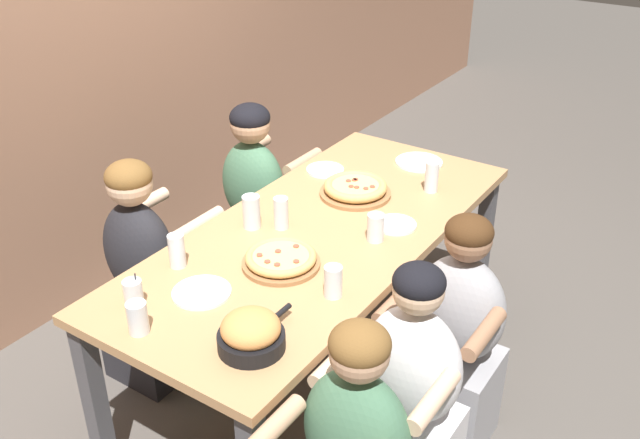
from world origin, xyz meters
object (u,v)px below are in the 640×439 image
object	(u,v)px
drinking_glass_a	(376,229)
drinking_glass_c	(281,215)
drinking_glass_f	(138,319)
diner_near_midleft	(409,405)
drinking_glass_d	(177,252)
diner_far_midleft	(144,282)
pizza_board_main	(355,189)
drinking_glass_g	(432,179)
diner_far_midright	(255,211)
empty_plate_d	(395,225)
skillet_bowl	(251,333)
drinking_glass_e	(333,283)
empty_plate_c	(202,292)
diner_near_center	(456,346)
empty_plate_a	(419,162)
empty_plate_b	(325,170)
cocktail_glass_blue	(134,295)
pizza_board_second	(281,259)
drinking_glass_b	(252,214)

from	to	relation	value
drinking_glass_a	drinking_glass_c	size ratio (longest dim) A/B	0.84
drinking_glass_f	diner_near_midleft	xyz separation A→B (m)	(0.49, -0.79, -0.36)
drinking_glass_d	diner_far_midleft	xyz separation A→B (m)	(0.12, 0.36, -0.34)
pizza_board_main	drinking_glass_g	xyz separation A→B (m)	(0.23, -0.27, 0.03)
diner_far_midright	empty_plate_d	bearing A→B (deg)	-10.67
diner_far_midright	drinking_glass_d	bearing A→B (deg)	-68.52
skillet_bowl	diner_far_midright	distance (m)	1.51
drinking_glass_e	diner_near_midleft	size ratio (longest dim) A/B	0.11
diner_far_midright	empty_plate_c	bearing A→B (deg)	-60.80
drinking_glass_e	drinking_glass_a	bearing A→B (deg)	9.23
skillet_bowl	diner_near_center	size ratio (longest dim) A/B	0.31
empty_plate_a	drinking_glass_e	bearing A→B (deg)	-167.71
empty_plate_d	drinking_glass_d	xyz separation A→B (m)	(-0.75, 0.55, 0.05)
drinking_glass_d	diner_near_midleft	bearing A→B (deg)	-83.45
drinking_glass_e	drinking_glass_g	bearing A→B (deg)	4.61
skillet_bowl	drinking_glass_e	world-z (taller)	skillet_bowl
empty_plate_a	empty_plate_b	distance (m)	0.49
pizza_board_main	drinking_glass_e	distance (m)	0.81
empty_plate_a	drinking_glass_f	xyz separation A→B (m)	(-1.76, 0.17, 0.05)
drinking_glass_e	diner_near_midleft	world-z (taller)	diner_near_midleft
cocktail_glass_blue	drinking_glass_f	xyz separation A→B (m)	(-0.10, -0.12, 0.01)
empty_plate_c	drinking_glass_c	xyz separation A→B (m)	(0.56, 0.05, 0.05)
empty_plate_d	drinking_glass_c	size ratio (longest dim) A/B	1.28
pizza_board_main	diner_far_midleft	xyz separation A→B (m)	(-0.78, 0.62, -0.32)
empty_plate_d	empty_plate_b	bearing A→B (deg)	61.93
pizza_board_second	cocktail_glass_blue	size ratio (longest dim) A/B	2.35
pizza_board_second	cocktail_glass_blue	xyz separation A→B (m)	(-0.50, 0.28, 0.02)
empty_plate_d	drinking_glass_g	distance (m)	0.39
skillet_bowl	drinking_glass_f	xyz separation A→B (m)	(-0.14, 0.37, -0.01)
empty_plate_c	diner_near_center	world-z (taller)	diner_near_center
empty_plate_b	drinking_glass_c	distance (m)	0.60
empty_plate_d	drinking_glass_f	distance (m)	1.19
cocktail_glass_blue	skillet_bowl	bearing A→B (deg)	-84.51
drinking_glass_b	drinking_glass_e	distance (m)	0.61
pizza_board_main	drinking_glass_f	size ratio (longest dim) A/B	2.84
skillet_bowl	empty_plate_c	size ratio (longest dim) A/B	1.49
pizza_board_second	diner_far_midleft	distance (m)	0.77
drinking_glass_e	diner_near_center	distance (m)	0.62
skillet_bowl	cocktail_glass_blue	xyz separation A→B (m)	(-0.05, 0.49, -0.01)
cocktail_glass_blue	diner_far_midleft	xyz separation A→B (m)	(0.40, 0.42, -0.33)
cocktail_glass_blue	drinking_glass_b	size ratio (longest dim) A/B	0.90
skillet_bowl	empty_plate_b	size ratio (longest dim) A/B	1.75
empty_plate_c	drinking_glass_c	world-z (taller)	drinking_glass_c
diner_far_midleft	drinking_glass_e	bearing A→B (deg)	2.53
diner_near_midleft	empty_plate_b	bearing A→B (deg)	-43.86
pizza_board_second	drinking_glass_a	distance (m)	0.43
cocktail_glass_blue	diner_near_midleft	bearing A→B (deg)	-66.83
drinking_glass_a	drinking_glass_c	xyz separation A→B (m)	(-0.13, 0.38, 0.01)
drinking_glass_f	drinking_glass_c	bearing A→B (deg)	1.60
diner_far_midright	diner_near_midleft	size ratio (longest dim) A/B	1.03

